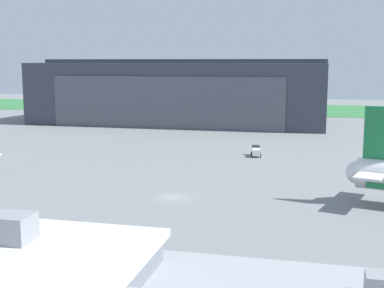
# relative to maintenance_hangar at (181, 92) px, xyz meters

# --- Properties ---
(ground_plane) EXTENTS (440.00, 440.00, 0.00)m
(ground_plane) POSITION_rel_maintenance_hangar_xyz_m (24.20, -97.25, -10.00)
(ground_plane) COLOR slate
(grass_field_strip) EXTENTS (440.00, 56.00, 0.08)m
(grass_field_strip) POSITION_rel_maintenance_hangar_xyz_m (24.20, 54.78, -9.96)
(grass_field_strip) COLOR #33763F
(grass_field_strip) RESTS_ON ground_plane
(maintenance_hangar) EXTENTS (94.51, 39.59, 20.92)m
(maintenance_hangar) POSITION_rel_maintenance_hangar_xyz_m (0.00, 0.00, 0.00)
(maintenance_hangar) COLOR #383D47
(maintenance_hangar) RESTS_ON ground_plane
(fuel_bowser) EXTENTS (2.57, 4.57, 2.15)m
(fuel_bowser) POSITION_rel_maintenance_hangar_xyz_m (32.24, -59.34, -8.93)
(fuel_bowser) COLOR #2D2D33
(fuel_bowser) RESTS_ON ground_plane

